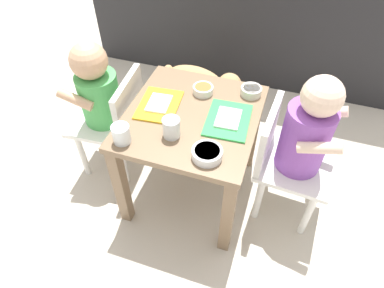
# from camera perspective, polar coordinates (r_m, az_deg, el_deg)

# --- Properties ---
(ground_plane) EXTENTS (7.00, 7.00, 0.00)m
(ground_plane) POSITION_cam_1_polar(r_m,az_deg,el_deg) (1.60, -0.00, -7.37)
(ground_plane) COLOR beige
(dining_table) EXTENTS (0.49, 0.53, 0.46)m
(dining_table) POSITION_cam_1_polar(r_m,az_deg,el_deg) (1.32, -0.00, 2.11)
(dining_table) COLOR #7A6047
(dining_table) RESTS_ON ground
(seated_child_left) EXTENTS (0.30, 0.30, 0.66)m
(seated_child_left) POSITION_cam_1_polar(r_m,az_deg,el_deg) (1.46, -15.09, 7.87)
(seated_child_left) COLOR white
(seated_child_left) RESTS_ON ground
(seated_child_right) EXTENTS (0.30, 0.30, 0.69)m
(seated_child_right) POSITION_cam_1_polar(r_m,az_deg,el_deg) (1.28, 18.18, 1.10)
(seated_child_right) COLOR white
(seated_child_right) RESTS_ON ground
(dog) EXTENTS (0.46, 0.21, 0.31)m
(dog) POSITION_cam_1_polar(r_m,az_deg,el_deg) (1.85, 1.49, 10.17)
(dog) COLOR tan
(dog) RESTS_ON ground
(food_tray_left) EXTENTS (0.17, 0.21, 0.02)m
(food_tray_left) POSITION_cam_1_polar(r_m,az_deg,el_deg) (1.31, -5.59, 6.69)
(food_tray_left) COLOR gold
(food_tray_left) RESTS_ON dining_table
(food_tray_right) EXTENTS (0.17, 0.22, 0.02)m
(food_tray_right) POSITION_cam_1_polar(r_m,az_deg,el_deg) (1.24, 6.14, 4.16)
(food_tray_right) COLOR green
(food_tray_right) RESTS_ON dining_table
(water_cup_left) EXTENTS (0.06, 0.06, 0.07)m
(water_cup_left) POSITION_cam_1_polar(r_m,az_deg,el_deg) (1.17, -11.89, 1.51)
(water_cup_left) COLOR white
(water_cup_left) RESTS_ON dining_table
(water_cup_right) EXTENTS (0.06, 0.06, 0.07)m
(water_cup_right) POSITION_cam_1_polar(r_m,az_deg,el_deg) (1.16, -3.51, 2.64)
(water_cup_right) COLOR white
(water_cup_right) RESTS_ON dining_table
(cereal_bowl_left_side) EXTENTS (0.10, 0.10, 0.03)m
(cereal_bowl_left_side) POSITION_cam_1_polar(r_m,az_deg,el_deg) (1.10, 2.58, -1.59)
(cereal_bowl_left_side) COLOR white
(cereal_bowl_left_side) RESTS_ON dining_table
(veggie_bowl_near) EXTENTS (0.08, 0.08, 0.03)m
(veggie_bowl_near) POSITION_cam_1_polar(r_m,az_deg,el_deg) (1.36, 1.91, 9.22)
(veggie_bowl_near) COLOR white
(veggie_bowl_near) RESTS_ON dining_table
(veggie_bowl_far) EXTENTS (0.08, 0.08, 0.03)m
(veggie_bowl_far) POSITION_cam_1_polar(r_m,az_deg,el_deg) (1.37, 9.99, 8.88)
(veggie_bowl_far) COLOR silver
(veggie_bowl_far) RESTS_ON dining_table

